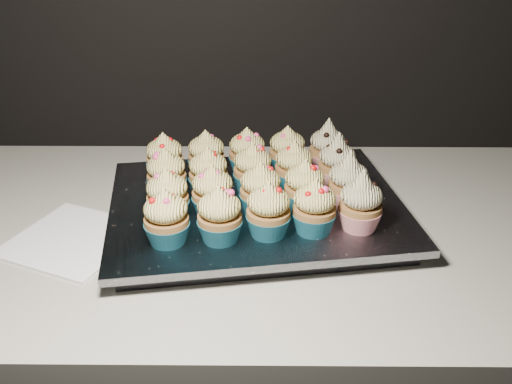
% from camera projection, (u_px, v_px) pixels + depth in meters
% --- Properties ---
extents(worktop, '(2.44, 0.64, 0.04)m').
position_uv_depth(worktop, '(136.00, 230.00, 0.93)').
color(worktop, beige).
rests_on(worktop, cabinet).
extents(napkin, '(0.22, 0.22, 0.00)m').
position_uv_depth(napkin, '(73.00, 239.00, 0.86)').
color(napkin, white).
rests_on(napkin, worktop).
extents(baking_tray, '(0.46, 0.38, 0.02)m').
position_uv_depth(baking_tray, '(256.00, 214.00, 0.91)').
color(baking_tray, black).
rests_on(baking_tray, worktop).
extents(foil_lining, '(0.50, 0.42, 0.01)m').
position_uv_depth(foil_lining, '(256.00, 204.00, 0.90)').
color(foil_lining, silver).
rests_on(foil_lining, baking_tray).
extents(cupcake_0, '(0.06, 0.06, 0.08)m').
position_uv_depth(cupcake_0, '(166.00, 218.00, 0.78)').
color(cupcake_0, '#19647A').
rests_on(cupcake_0, foil_lining).
extents(cupcake_1, '(0.06, 0.06, 0.08)m').
position_uv_depth(cupcake_1, '(220.00, 216.00, 0.78)').
color(cupcake_1, '#19647A').
rests_on(cupcake_1, foil_lining).
extents(cupcake_2, '(0.06, 0.06, 0.08)m').
position_uv_depth(cupcake_2, '(268.00, 211.00, 0.80)').
color(cupcake_2, '#19647A').
rests_on(cupcake_2, foil_lining).
extents(cupcake_3, '(0.06, 0.06, 0.08)m').
position_uv_depth(cupcake_3, '(314.00, 208.00, 0.80)').
color(cupcake_3, '#19647A').
rests_on(cupcake_3, foil_lining).
extents(cupcake_4, '(0.06, 0.06, 0.10)m').
position_uv_depth(cupcake_4, '(361.00, 203.00, 0.81)').
color(cupcake_4, red).
rests_on(cupcake_4, foil_lining).
extents(cupcake_5, '(0.06, 0.06, 0.08)m').
position_uv_depth(cupcake_5, '(168.00, 197.00, 0.83)').
color(cupcake_5, '#19647A').
rests_on(cupcake_5, foil_lining).
extents(cupcake_6, '(0.06, 0.06, 0.08)m').
position_uv_depth(cupcake_6, '(213.00, 193.00, 0.84)').
color(cupcake_6, '#19647A').
rests_on(cupcake_6, foil_lining).
extents(cupcake_7, '(0.06, 0.06, 0.08)m').
position_uv_depth(cupcake_7, '(260.00, 190.00, 0.85)').
color(cupcake_7, '#19647A').
rests_on(cupcake_7, foil_lining).
extents(cupcake_8, '(0.06, 0.06, 0.08)m').
position_uv_depth(cupcake_8, '(304.00, 187.00, 0.86)').
color(cupcake_8, '#19647A').
rests_on(cupcake_8, foil_lining).
extents(cupcake_9, '(0.06, 0.06, 0.10)m').
position_uv_depth(cupcake_9, '(348.00, 182.00, 0.87)').
color(cupcake_9, red).
rests_on(cupcake_9, foil_lining).
extents(cupcake_10, '(0.06, 0.06, 0.08)m').
position_uv_depth(cupcake_10, '(166.00, 175.00, 0.90)').
color(cupcake_10, '#19647A').
rests_on(cupcake_10, foil_lining).
extents(cupcake_11, '(0.06, 0.06, 0.08)m').
position_uv_depth(cupcake_11, '(208.00, 174.00, 0.90)').
color(cupcake_11, '#19647A').
rests_on(cupcake_11, foil_lining).
extents(cupcake_12, '(0.06, 0.06, 0.08)m').
position_uv_depth(cupcake_12, '(253.00, 169.00, 0.92)').
color(cupcake_12, '#19647A').
rests_on(cupcake_12, foil_lining).
extents(cupcake_13, '(0.06, 0.06, 0.08)m').
position_uv_depth(cupcake_13, '(294.00, 167.00, 0.92)').
color(cupcake_13, '#19647A').
rests_on(cupcake_13, foil_lining).
extents(cupcake_14, '(0.06, 0.06, 0.10)m').
position_uv_depth(cupcake_14, '(337.00, 163.00, 0.93)').
color(cupcake_14, red).
rests_on(cupcake_14, foil_lining).
extents(cupcake_15, '(0.06, 0.06, 0.08)m').
position_uv_depth(cupcake_15, '(165.00, 158.00, 0.95)').
color(cupcake_15, '#19647A').
rests_on(cupcake_15, foil_lining).
extents(cupcake_16, '(0.06, 0.06, 0.08)m').
position_uv_depth(cupcake_16, '(206.00, 156.00, 0.96)').
color(cupcake_16, '#19647A').
rests_on(cupcake_16, foil_lining).
extents(cupcake_17, '(0.06, 0.06, 0.08)m').
position_uv_depth(cupcake_17, '(247.00, 153.00, 0.98)').
color(cupcake_17, '#19647A').
rests_on(cupcake_17, foil_lining).
extents(cupcake_18, '(0.06, 0.06, 0.08)m').
position_uv_depth(cupcake_18, '(287.00, 151.00, 0.98)').
color(cupcake_18, '#19647A').
rests_on(cupcake_18, foil_lining).
extents(cupcake_19, '(0.06, 0.06, 0.10)m').
position_uv_depth(cupcake_19, '(327.00, 147.00, 0.99)').
color(cupcake_19, red).
rests_on(cupcake_19, foil_lining).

